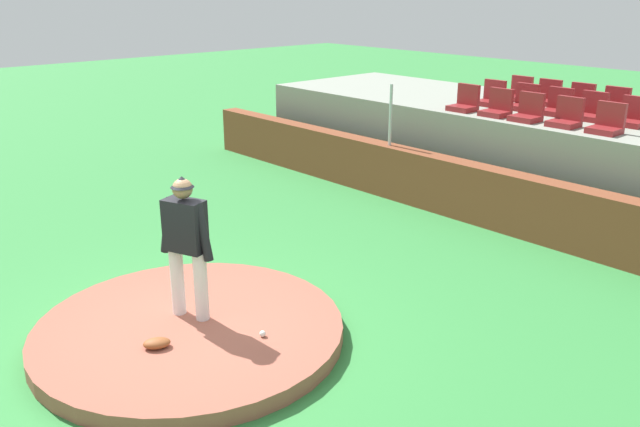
{
  "coord_description": "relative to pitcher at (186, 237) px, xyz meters",
  "views": [
    {
      "loc": [
        6.25,
        -3.57,
        4.01
      ],
      "look_at": [
        0.0,
        2.1,
        1.09
      ],
      "focal_mm": 37.31,
      "sensor_mm": 36.0,
      "label": 1
    }
  ],
  "objects": [
    {
      "name": "stadium_chair_4",
      "position": [
        1.58,
        7.09,
        0.62
      ],
      "size": [
        0.48,
        0.44,
        0.5
      ],
      "rotation": [
        0.0,
        0.0,
        3.14
      ],
      "color": "maroon",
      "rests_on": "bleacher_platform"
    },
    {
      "name": "ground_plane",
      "position": [
        0.16,
        -0.13,
        -1.22
      ],
      "size": [
        60.0,
        60.0,
        0.0
      ],
      "primitive_type": "plane",
      "color": "#35883F"
    },
    {
      "name": "stadium_chair_2",
      "position": [
        0.13,
        7.04,
        0.62
      ],
      "size": [
        0.48,
        0.44,
        0.5
      ],
      "rotation": [
        0.0,
        0.0,
        3.14
      ],
      "color": "maroon",
      "rests_on": "bleacher_platform"
    },
    {
      "name": "stadium_chair_7",
      "position": [
        0.18,
        7.98,
        0.62
      ],
      "size": [
        0.48,
        0.44,
        0.5
      ],
      "rotation": [
        0.0,
        0.0,
        3.14
      ],
      "color": "maroon",
      "rests_on": "bleacher_platform"
    },
    {
      "name": "stadium_chair_1",
      "position": [
        -0.51,
        7.05,
        0.62
      ],
      "size": [
        0.48,
        0.44,
        0.5
      ],
      "rotation": [
        0.0,
        0.0,
        3.14
      ],
      "color": "maroon",
      "rests_on": "bleacher_platform"
    },
    {
      "name": "bleacher_platform",
      "position": [
        0.16,
        8.32,
        -0.38
      ],
      "size": [
        13.34,
        3.54,
        1.68
      ],
      "primitive_type": "cube",
      "color": "gray",
      "rests_on": "ground_plane"
    },
    {
      "name": "baseball",
      "position": [
        0.99,
        0.33,
        -0.99
      ],
      "size": [
        0.07,
        0.07,
        0.07
      ],
      "primitive_type": "sphere",
      "color": "white",
      "rests_on": "pitchers_mound"
    },
    {
      "name": "fence_post_left",
      "position": [
        -2.11,
        5.87,
        0.4
      ],
      "size": [
        0.06,
        0.06,
        1.19
      ],
      "primitive_type": "cylinder",
      "color": "silver",
      "rests_on": "brick_barrier"
    },
    {
      "name": "stadium_chair_8",
      "position": [
        0.85,
        7.99,
        0.62
      ],
      "size": [
        0.48,
        0.44,
        0.5
      ],
      "rotation": [
        0.0,
        0.0,
        3.14
      ],
      "color": "maroon",
      "rests_on": "bleacher_platform"
    },
    {
      "name": "fielding_glove",
      "position": [
        0.4,
        -0.68,
        -0.97
      ],
      "size": [
        0.32,
        0.36,
        0.11
      ],
      "primitive_type": "ellipsoid",
      "rotation": [
        0.0,
        0.0,
        1.06
      ],
      "color": "brown",
      "rests_on": "pitchers_mound"
    },
    {
      "name": "stadium_chair_11",
      "position": [
        -0.54,
        8.87,
        0.62
      ],
      "size": [
        0.48,
        0.44,
        0.5
      ],
      "rotation": [
        0.0,
        0.0,
        3.14
      ],
      "color": "maroon",
      "rests_on": "bleacher_platform"
    },
    {
      "name": "stadium_chair_10",
      "position": [
        -1.21,
        8.9,
        0.62
      ],
      "size": [
        0.48,
        0.44,
        0.5
      ],
      "rotation": [
        0.0,
        0.0,
        3.14
      ],
      "color": "maroon",
      "rests_on": "bleacher_platform"
    },
    {
      "name": "stadium_chair_13",
      "position": [
        0.86,
        8.86,
        0.62
      ],
      "size": [
        0.48,
        0.44,
        0.5
      ],
      "rotation": [
        0.0,
        0.0,
        3.14
      ],
      "color": "maroon",
      "rests_on": "bleacher_platform"
    },
    {
      "name": "stadium_chair_12",
      "position": [
        0.17,
        8.85,
        0.62
      ],
      "size": [
        0.48,
        0.44,
        0.5
      ],
      "rotation": [
        0.0,
        0.0,
        3.14
      ],
      "color": "maroon",
      "rests_on": "bleacher_platform"
    },
    {
      "name": "stadium_chair_5",
      "position": [
        -1.25,
        7.95,
        0.62
      ],
      "size": [
        0.48,
        0.44,
        0.5
      ],
      "rotation": [
        0.0,
        0.0,
        3.14
      ],
      "color": "maroon",
      "rests_on": "bleacher_platform"
    },
    {
      "name": "stadium_chair_3",
      "position": [
        0.84,
        7.1,
        0.62
      ],
      "size": [
        0.48,
        0.44,
        0.5
      ],
      "rotation": [
        0.0,
        0.0,
        3.14
      ],
      "color": "maroon",
      "rests_on": "bleacher_platform"
    },
    {
      "name": "stadium_chair_9",
      "position": [
        1.59,
        8.0,
        0.62
      ],
      "size": [
        0.48,
        0.44,
        0.5
      ],
      "rotation": [
        0.0,
        0.0,
        3.14
      ],
      "color": "maroon",
      "rests_on": "bleacher_platform"
    },
    {
      "name": "stadium_chair_6",
      "position": [
        -0.53,
        7.99,
        0.62
      ],
      "size": [
        0.48,
        0.44,
        0.5
      ],
      "rotation": [
        0.0,
        0.0,
        3.14
      ],
      "color": "maroon",
      "rests_on": "bleacher_platform"
    },
    {
      "name": "pitcher",
      "position": [
        0.0,
        0.0,
        0.0
      ],
      "size": [
        0.73,
        0.41,
        1.76
      ],
      "rotation": [
        0.0,
        0.0,
        0.37
      ],
      "color": "silver",
      "rests_on": "pitchers_mound"
    },
    {
      "name": "brick_barrier",
      "position": [
        0.16,
        5.87,
        -0.7
      ],
      "size": [
        15.46,
        0.4,
        1.03
      ],
      "primitive_type": "cube",
      "color": "brown",
      "rests_on": "ground_plane"
    },
    {
      "name": "pitchers_mound",
      "position": [
        0.16,
        -0.13,
        -1.12
      ],
      "size": [
        3.66,
        3.66,
        0.19
      ],
      "primitive_type": "cylinder",
      "color": "#9F5845",
      "rests_on": "ground_plane"
    },
    {
      "name": "stadium_chair_0",
      "position": [
        -1.25,
        7.05,
        0.62
      ],
      "size": [
        0.48,
        0.44,
        0.5
      ],
      "rotation": [
        0.0,
        0.0,
        3.14
      ],
      "color": "maroon",
      "rests_on": "bleacher_platform"
    }
  ]
}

